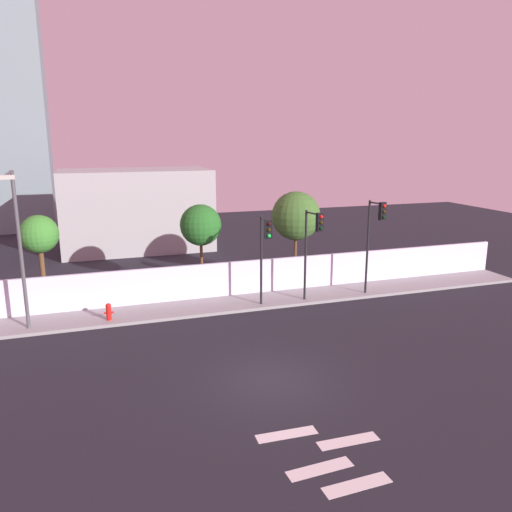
# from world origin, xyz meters

# --- Properties ---
(ground_plane) EXTENTS (80.00, 80.00, 0.00)m
(ground_plane) POSITION_xyz_m (0.00, 0.00, 0.00)
(ground_plane) COLOR black
(sidewalk) EXTENTS (36.00, 2.40, 0.15)m
(sidewalk) POSITION_xyz_m (0.00, 8.20, 0.07)
(sidewalk) COLOR gray
(sidewalk) RESTS_ON ground
(perimeter_wall) EXTENTS (36.00, 0.18, 1.80)m
(perimeter_wall) POSITION_xyz_m (0.00, 9.49, 1.05)
(perimeter_wall) COLOR silver
(perimeter_wall) RESTS_ON sidewalk
(crosswalk_marking) EXTENTS (3.34, 3.05, 0.01)m
(crosswalk_marking) POSITION_xyz_m (-0.05, -4.53, 0.00)
(crosswalk_marking) COLOR silver
(crosswalk_marking) RESTS_ON ground
(traffic_light_left) EXTENTS (0.48, 1.31, 4.65)m
(traffic_light_left) POSITION_xyz_m (4.77, 6.97, 3.54)
(traffic_light_left) COLOR black
(traffic_light_left) RESTS_ON sidewalk
(traffic_light_center) EXTENTS (0.43, 1.20, 5.01)m
(traffic_light_center) POSITION_xyz_m (8.33, 7.05, 3.78)
(traffic_light_center) COLOR black
(traffic_light_center) RESTS_ON sidewalk
(traffic_light_right) EXTENTS (0.35, 1.43, 4.47)m
(traffic_light_right) POSITION_xyz_m (2.23, 6.90, 3.42)
(traffic_light_right) COLOR black
(traffic_light_right) RESTS_ON sidewalk
(street_lamp_curbside) EXTENTS (0.60, 2.07, 6.86)m
(street_lamp_curbside) POSITION_xyz_m (-8.52, 7.47, 4.22)
(street_lamp_curbside) COLOR #4C4C51
(street_lamp_curbside) RESTS_ON sidewalk
(fire_hydrant) EXTENTS (0.44, 0.26, 0.80)m
(fire_hydrant) POSITION_xyz_m (-5.12, 7.61, 0.58)
(fire_hydrant) COLOR red
(fire_hydrant) RESTS_ON sidewalk
(roadside_tree_leftmost) EXTENTS (1.83, 1.83, 4.74)m
(roadside_tree_leftmost) POSITION_xyz_m (-8.00, 10.52, 3.76)
(roadside_tree_leftmost) COLOR brown
(roadside_tree_leftmost) RESTS_ON ground
(roadside_tree_midleft) EXTENTS (2.19, 2.19, 4.92)m
(roadside_tree_midleft) POSITION_xyz_m (-0.10, 10.52, 3.81)
(roadside_tree_midleft) COLOR brown
(roadside_tree_midleft) RESTS_ON ground
(roadside_tree_midright) EXTENTS (2.75, 2.75, 5.42)m
(roadside_tree_midright) POSITION_xyz_m (5.35, 10.52, 4.04)
(roadside_tree_midright) COLOR brown
(roadside_tree_midright) RESTS_ON ground
(low_building_distant) EXTENTS (10.94, 6.00, 6.03)m
(low_building_distant) POSITION_xyz_m (-2.24, 23.49, 3.02)
(low_building_distant) COLOR #A2A2A2
(low_building_distant) RESTS_ON ground
(tower_on_skyline) EXTENTS (6.41, 5.00, 28.48)m
(tower_on_skyline) POSITION_xyz_m (-11.87, 35.49, 14.24)
(tower_on_skyline) COLOR gray
(tower_on_skyline) RESTS_ON ground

